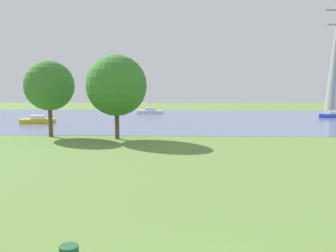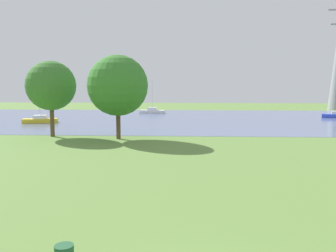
# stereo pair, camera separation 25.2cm
# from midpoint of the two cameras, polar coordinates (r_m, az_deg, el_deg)

# --- Properties ---
(ground_plane) EXTENTS (160.00, 160.00, 0.00)m
(ground_plane) POSITION_cam_midpoint_polar(r_m,az_deg,el_deg) (30.53, 3.68, -3.76)
(ground_plane) COLOR olive
(water_surface) EXTENTS (140.00, 40.00, 0.02)m
(water_surface) POSITION_cam_midpoint_polar(r_m,az_deg,el_deg) (58.29, 3.10, 1.15)
(water_surface) COLOR slate
(water_surface) RESTS_ON ground
(sailboat_blue) EXTENTS (5.03, 2.95, 6.00)m
(sailboat_blue) POSITION_cam_midpoint_polar(r_m,az_deg,el_deg) (65.91, 24.63, 1.57)
(sailboat_blue) COLOR blue
(sailboat_blue) RESTS_ON water_surface
(sailboat_yellow) EXTENTS (5.02, 2.55, 6.96)m
(sailboat_yellow) POSITION_cam_midpoint_polar(r_m,az_deg,el_deg) (54.86, -19.93, 0.91)
(sailboat_yellow) COLOR yellow
(sailboat_yellow) RESTS_ON water_surface
(sailboat_white) EXTENTS (4.99, 2.32, 6.20)m
(sailboat_white) POSITION_cam_midpoint_polar(r_m,az_deg,el_deg) (69.42, -2.97, 2.37)
(sailboat_white) COLOR white
(sailboat_white) RESTS_ON water_surface
(tree_east_near) EXTENTS (5.16, 5.16, 7.93)m
(tree_east_near) POSITION_cam_midpoint_polar(r_m,az_deg,el_deg) (39.84, -18.36, 6.02)
(tree_east_near) COLOR brown
(tree_east_near) RESTS_ON ground
(tree_east_far) EXTENTS (6.06, 6.06, 8.39)m
(tree_east_far) POSITION_cam_midpoint_polar(r_m,az_deg,el_deg) (36.51, -8.31, 6.31)
(tree_east_far) COLOR brown
(tree_east_far) RESTS_ON ground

